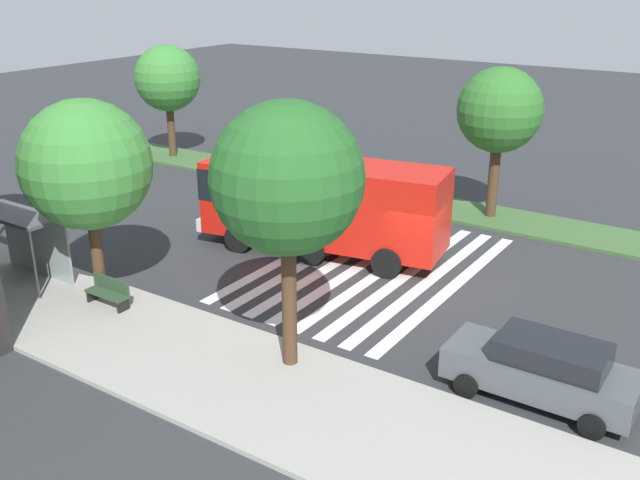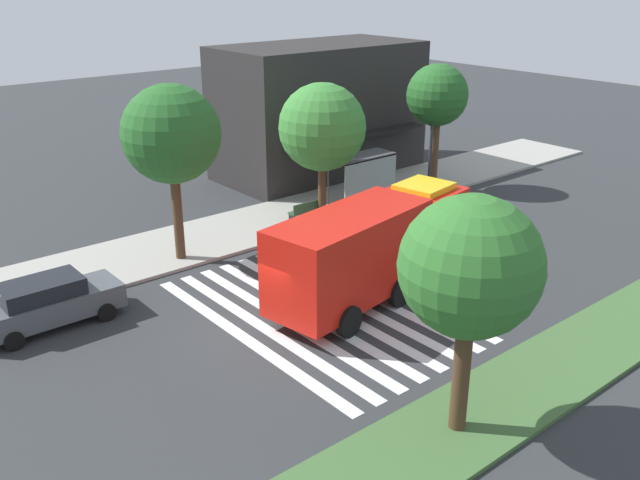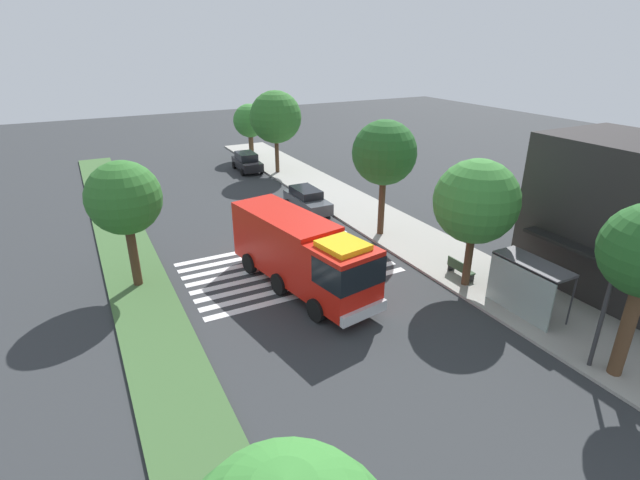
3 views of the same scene
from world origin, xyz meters
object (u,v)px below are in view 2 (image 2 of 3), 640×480
at_px(parked_car_mid, 49,302).
at_px(median_tree_far_west, 470,268).
at_px(sidewalk_tree_east, 322,127).
at_px(sidewalk_tree_far_east, 437,97).
at_px(sidewalk_tree_center, 171,135).
at_px(fire_truck, 378,242).
at_px(bus_stop_shelter, 366,170).
at_px(bench_near_shelter, 305,211).
at_px(street_lamp, 432,127).

height_order(parked_car_mid, median_tree_far_west, median_tree_far_west).
distance_m(sidewalk_tree_east, sidewalk_tree_far_east, 7.95).
distance_m(parked_car_mid, median_tree_far_west, 14.65).
bearing_deg(sidewalk_tree_center, fire_truck, -60.79).
height_order(parked_car_mid, sidewalk_tree_center, sidewalk_tree_center).
xyz_separation_m(bus_stop_shelter, bench_near_shelter, (-4.00, 0.02, -1.30)).
distance_m(bus_stop_shelter, street_lamp, 4.43).
height_order(sidewalk_tree_east, sidewalk_tree_far_east, sidewalk_tree_far_east).
height_order(bus_stop_shelter, sidewalk_tree_east, sidewalk_tree_east).
height_order(parked_car_mid, sidewalk_tree_far_east, sidewalk_tree_far_east).
xyz_separation_m(sidewalk_tree_far_east, median_tree_far_west, (-15.71, -14.91, -0.39)).
xyz_separation_m(parked_car_mid, sidewalk_tree_center, (6.24, 2.20, 4.47)).
relative_size(parked_car_mid, sidewalk_tree_east, 0.73).
relative_size(fire_truck, bus_stop_shelter, 2.81).
relative_size(parked_car_mid, bus_stop_shelter, 1.35).
bearing_deg(street_lamp, bench_near_shelter, 174.67).
bearing_deg(street_lamp, fire_truck, -146.65).
bearing_deg(median_tree_far_west, fire_truck, 60.36).
bearing_deg(parked_car_mid, fire_truck, -26.83).
height_order(bus_stop_shelter, sidewalk_tree_far_east, sidewalk_tree_far_east).
height_order(fire_truck, sidewalk_tree_east, sidewalk_tree_east).
distance_m(fire_truck, bench_near_shelter, 8.42).
relative_size(fire_truck, sidewalk_tree_far_east, 1.47).
bearing_deg(street_lamp, sidewalk_tree_far_east, 28.67).
relative_size(fire_truck, street_lamp, 1.66).
xyz_separation_m(bus_stop_shelter, sidewalk_tree_east, (-3.21, -0.33, 2.69)).
distance_m(fire_truck, sidewalk_tree_far_east, 14.04).
distance_m(fire_truck, sidewalk_tree_east, 8.65).
distance_m(parked_car_mid, sidewalk_tree_east, 14.62).
relative_size(bus_stop_shelter, bench_near_shelter, 2.19).
bearing_deg(sidewalk_tree_far_east, fire_truck, -146.94).
bearing_deg(parked_car_mid, median_tree_far_west, -64.02).
xyz_separation_m(bench_near_shelter, median_tree_far_west, (-6.99, -15.26, 4.14)).
distance_m(bus_stop_shelter, bench_near_shelter, 4.20).
xyz_separation_m(bus_stop_shelter, median_tree_far_west, (-10.99, -15.24, 2.85)).
distance_m(fire_truck, sidewalk_tree_center, 9.18).
bearing_deg(median_tree_far_west, bench_near_shelter, 65.39).
bearing_deg(sidewalk_tree_east, fire_truck, -115.42).
height_order(fire_truck, bus_stop_shelter, fire_truck).
bearing_deg(bus_stop_shelter, parked_car_mid, -171.64).
distance_m(bus_stop_shelter, sidewalk_tree_center, 11.48).
xyz_separation_m(bus_stop_shelter, street_lamp, (3.99, -0.73, 1.78)).
bearing_deg(sidewalk_tree_center, bus_stop_shelter, 1.70).
distance_m(sidewalk_tree_center, sidewalk_tree_east, 7.77).
xyz_separation_m(fire_truck, median_tree_far_west, (-4.23, -7.44, 2.68)).
bearing_deg(sidewalk_tree_far_east, sidewalk_tree_center, -180.00).
distance_m(bench_near_shelter, sidewalk_tree_east, 4.08).
bearing_deg(parked_car_mid, sidewalk_tree_far_east, 5.74).
height_order(parked_car_mid, sidewalk_tree_east, sidewalk_tree_east).
bearing_deg(fire_truck, median_tree_far_west, -129.46).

